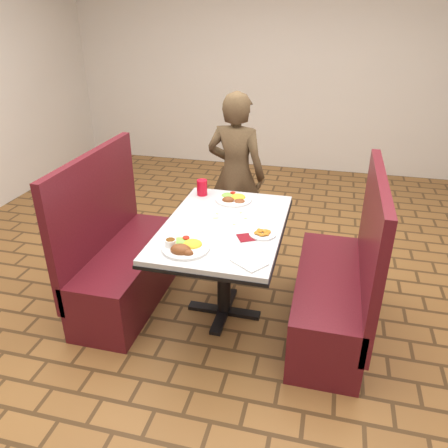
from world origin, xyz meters
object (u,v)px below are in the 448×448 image
(booth_bench_left, at_px, (123,262))
(red_tumbler, at_px, (202,188))
(near_dinner_plate, at_px, (184,245))
(booth_bench_right, at_px, (336,291))
(plantain_plate, at_px, (262,233))
(dining_table, at_px, (224,236))
(diner_person, at_px, (236,175))
(far_dinner_plate, at_px, (234,197))

(booth_bench_left, height_order, red_tumbler, booth_bench_left)
(near_dinner_plate, bearing_deg, booth_bench_left, 148.37)
(booth_bench_right, height_order, near_dinner_plate, booth_bench_right)
(booth_bench_left, distance_m, plantain_plate, 1.17)
(dining_table, xyz_separation_m, red_tumbler, (-0.29, 0.47, 0.16))
(near_dinner_plate, bearing_deg, booth_bench_right, 22.88)
(dining_table, height_order, red_tumbler, red_tumbler)
(booth_bench_left, bearing_deg, plantain_plate, -5.01)
(plantain_plate, xyz_separation_m, red_tumbler, (-0.58, 0.56, 0.05))
(diner_person, xyz_separation_m, far_dinner_plate, (0.12, -0.59, 0.04))
(diner_person, relative_size, near_dinner_plate, 5.03)
(diner_person, distance_m, far_dinner_plate, 0.61)
(diner_person, bearing_deg, plantain_plate, 119.22)
(booth_bench_left, bearing_deg, dining_table, 0.00)
(diner_person, xyz_separation_m, near_dinner_plate, (-0.01, -1.41, 0.05))
(near_dinner_plate, distance_m, red_tumbler, 0.88)
(dining_table, distance_m, booth_bench_left, 0.86)
(red_tumbler, bearing_deg, booth_bench_right, -23.05)
(diner_person, height_order, plantain_plate, diner_person)
(dining_table, height_order, booth_bench_right, booth_bench_right)
(plantain_plate, distance_m, red_tumbler, 0.81)
(booth_bench_left, distance_m, near_dinner_plate, 0.89)
(diner_person, bearing_deg, far_dinner_plate, 109.15)
(dining_table, height_order, near_dinner_plate, near_dinner_plate)
(booth_bench_right, bearing_deg, far_dinner_plate, 153.32)
(near_dinner_plate, height_order, red_tumbler, red_tumbler)
(far_dinner_plate, xyz_separation_m, plantain_plate, (0.31, -0.51, -0.01))
(booth_bench_left, relative_size, near_dinner_plate, 4.10)
(far_dinner_plate, distance_m, plantain_plate, 0.60)
(dining_table, bearing_deg, red_tumbler, 122.34)
(booth_bench_right, bearing_deg, diner_person, 133.03)
(booth_bench_left, relative_size, plantain_plate, 6.80)
(plantain_plate, bearing_deg, dining_table, 161.45)
(diner_person, bearing_deg, dining_table, 106.21)
(plantain_plate, bearing_deg, booth_bench_left, 174.99)
(near_dinner_plate, height_order, far_dinner_plate, near_dinner_plate)
(booth_bench_right, bearing_deg, booth_bench_left, 180.00)
(dining_table, relative_size, diner_person, 0.82)
(dining_table, relative_size, far_dinner_plate, 4.42)
(dining_table, relative_size, booth_bench_left, 1.01)
(dining_table, xyz_separation_m, near_dinner_plate, (-0.15, -0.40, 0.13))
(near_dinner_plate, relative_size, red_tumbler, 2.38)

